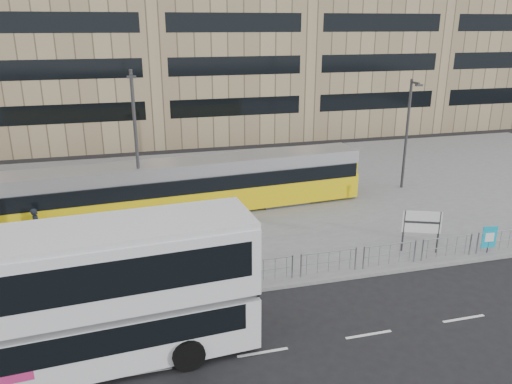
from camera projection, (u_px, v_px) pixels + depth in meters
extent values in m
plane|color=black|center=(282.00, 288.00, 21.27)|extent=(120.00, 120.00, 0.00)
cube|color=slate|center=(225.00, 197.00, 32.23)|extent=(64.00, 24.00, 0.15)
cube|color=gray|center=(282.00, 286.00, 21.29)|extent=(64.00, 0.25, 0.17)
cube|color=#9A8663|center=(70.00, 20.00, 46.40)|extent=(14.00, 16.00, 22.00)
cube|color=#9A8663|center=(218.00, 10.00, 49.51)|extent=(14.00, 16.00, 24.00)
cube|color=#9A8663|center=(346.00, 26.00, 53.43)|extent=(14.00, 16.00, 21.00)
cube|color=#9A8663|center=(461.00, 16.00, 56.54)|extent=(14.00, 16.00, 23.00)
cylinder|color=gray|center=(323.00, 253.00, 21.83)|extent=(32.00, 0.05, 0.05)
cylinder|color=gray|center=(322.00, 263.00, 21.99)|extent=(32.00, 0.04, 0.04)
cube|color=white|center=(343.00, 339.00, 17.85)|extent=(62.00, 0.12, 0.01)
cube|color=silver|center=(73.00, 336.00, 16.11)|extent=(12.13, 3.62, 1.85)
cube|color=silver|center=(64.00, 273.00, 15.38)|extent=(12.13, 3.62, 2.28)
cube|color=silver|center=(59.00, 237.00, 14.99)|extent=(12.12, 3.51, 0.33)
cube|color=black|center=(89.00, 321.00, 16.14)|extent=(9.96, 3.50, 0.92)
cube|color=black|center=(63.00, 266.00, 15.31)|extent=(11.48, 3.61, 1.20)
cylinder|color=black|center=(189.00, 355.00, 16.14)|extent=(1.11, 0.40, 1.09)
cylinder|color=black|center=(173.00, 311.00, 18.62)|extent=(1.11, 0.40, 1.09)
cube|color=#DABB0B|center=(141.00, 203.00, 28.30)|extent=(26.77, 4.60, 1.52)
cube|color=black|center=(139.00, 185.00, 27.96)|extent=(26.39, 4.61, 0.86)
cube|color=#B7B7BC|center=(138.00, 172.00, 27.71)|extent=(26.75, 4.40, 0.76)
cube|color=#DABB0B|center=(341.00, 171.00, 32.14)|extent=(1.31, 2.23, 2.47)
cylinder|color=#2D2D30|center=(140.00, 191.00, 28.07)|extent=(2.44, 2.44, 2.86)
cube|color=#2D2D30|center=(280.00, 197.00, 31.22)|extent=(3.03, 2.61, 0.48)
cylinder|color=#2D2D30|center=(403.00, 231.00, 24.12)|extent=(0.09, 0.09, 2.10)
cylinder|color=#2D2D30|center=(438.00, 233.00, 23.92)|extent=(0.09, 0.09, 2.10)
cube|color=white|center=(422.00, 222.00, 23.86)|extent=(1.71, 0.76, 1.09)
cylinder|color=#2D2D30|center=(488.00, 246.00, 24.13)|extent=(0.06, 0.06, 0.73)
cube|color=#0DA2C8|center=(489.00, 237.00, 23.98)|extent=(0.73, 0.15, 1.10)
cube|color=white|center=(490.00, 237.00, 23.95)|extent=(0.45, 0.07, 0.46)
imported|color=black|center=(37.00, 226.00, 25.00)|extent=(0.45, 0.68, 1.86)
cylinder|color=#2D2D30|center=(15.00, 279.00, 18.65)|extent=(0.12, 0.12, 3.00)
imported|color=#2D2D30|center=(10.00, 252.00, 18.30)|extent=(0.20, 0.23, 1.00)
cylinder|color=#2D2D30|center=(137.00, 150.00, 26.60)|extent=(0.18, 0.18, 8.37)
cylinder|color=#2D2D30|center=(131.00, 74.00, 24.95)|extent=(0.14, 0.90, 0.14)
cube|color=#2D2D30|center=(131.00, 77.00, 24.57)|extent=(0.45, 0.20, 0.12)
cylinder|color=#2D2D30|center=(406.00, 135.00, 32.75)|extent=(0.18, 0.18, 7.24)
cylinder|color=#2D2D30|center=(415.00, 83.00, 31.29)|extent=(0.14, 0.90, 0.14)
cube|color=#2D2D30|center=(419.00, 85.00, 30.91)|extent=(0.45, 0.20, 0.12)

